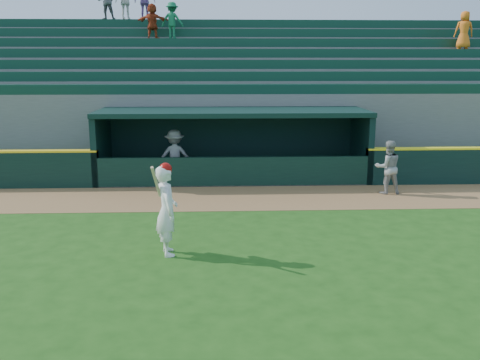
{
  "coord_description": "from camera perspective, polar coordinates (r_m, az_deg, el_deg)",
  "views": [
    {
      "loc": [
        -0.53,
        -11.02,
        4.11
      ],
      "look_at": [
        0.0,
        1.6,
        1.3
      ],
      "focal_mm": 40.0,
      "sensor_mm": 36.0,
      "label": 1
    }
  ],
  "objects": [
    {
      "name": "ground",
      "position": [
        11.77,
        0.33,
        -7.89
      ],
      "size": [
        120.0,
        120.0,
        0.0
      ],
      "primitive_type": "plane",
      "color": "#1F4B12",
      "rests_on": "ground"
    },
    {
      "name": "warning_track",
      "position": [
        16.45,
        -0.48,
        -1.91
      ],
      "size": [
        40.0,
        3.0,
        0.01
      ],
      "primitive_type": "cube",
      "color": "olive",
      "rests_on": "ground"
    },
    {
      "name": "dugout_player_front",
      "position": [
        17.46,
        15.5,
        1.32
      ],
      "size": [
        0.85,
        0.68,
        1.7
      ],
      "primitive_type": "imported",
      "rotation": [
        0.0,
        0.0,
        3.18
      ],
      "color": "#999994",
      "rests_on": "ground"
    },
    {
      "name": "dugout_player_inside",
      "position": [
        18.77,
        -6.97,
        2.6
      ],
      "size": [
        1.21,
        0.76,
        1.8
      ],
      "primitive_type": "imported",
      "rotation": [
        0.0,
        0.0,
        3.22
      ],
      "color": "#979692",
      "rests_on": "ground"
    },
    {
      "name": "dugout",
      "position": [
        19.23,
        -0.8,
        4.31
      ],
      "size": [
        9.4,
        2.8,
        2.46
      ],
      "color": "slate",
      "rests_on": "ground"
    },
    {
      "name": "stands",
      "position": [
        23.66,
        -1.15,
        8.38
      ],
      "size": [
        34.5,
        6.25,
        7.57
      ],
      "color": "slate",
      "rests_on": "ground"
    },
    {
      "name": "batter_at_plate",
      "position": [
        11.58,
        -7.82,
        -3.1
      ],
      "size": [
        0.63,
        0.89,
        2.04
      ],
      "color": "white",
      "rests_on": "ground"
    }
  ]
}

